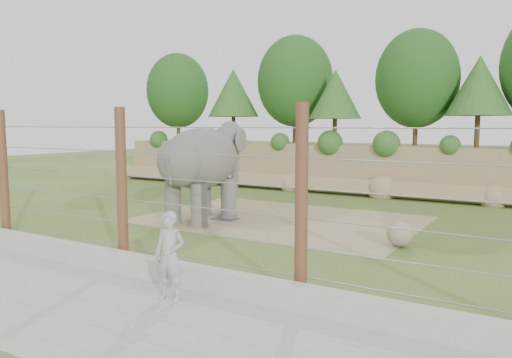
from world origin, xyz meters
The scene contains 10 objects.
ground centered at (0.00, 0.00, 0.00)m, with size 90.00×90.00×0.00m, color #426325.
back_embankment centered at (0.59, 12.68, 3.97)m, with size 30.00×5.52×8.77m.
dirt_patch centered at (0.50, 3.00, 0.01)m, with size 10.00×7.00×0.02m, color #8E8052.
drain_grate centered at (-1.25, 1.81, 0.04)m, with size 1.00×0.60×0.03m, color #262628.
elephant centered at (-1.88, 1.20, 1.80)m, with size 1.91×4.45×3.60m, color slate, non-canonical shape.
stone_ball centered at (5.50, 1.01, 0.40)m, with size 0.75×0.75×0.75m, color gray.
retaining_wall centered at (0.00, -5.00, 0.25)m, with size 26.00×0.35×0.50m, color #A29F97.
walkway centered at (0.00, -7.00, 0.01)m, with size 26.00×4.00×0.01m, color #A29F97.
barrier_fence centered at (0.00, -4.50, 2.00)m, with size 20.26×0.26×4.00m.
zookeeper centered at (2.72, -5.85, 0.92)m, with size 0.66×0.43×1.82m, color #B9BFC3.
Camera 1 is at (9.32, -13.36, 3.56)m, focal length 35.00 mm.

